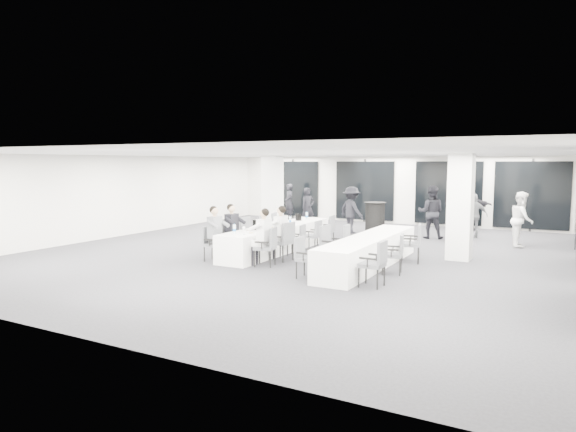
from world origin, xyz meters
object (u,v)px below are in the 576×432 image
chair_main_left_near (212,241)px  chair_side_right_mid (396,251)px  chair_main_left_second (229,235)px  chair_side_right_near (376,261)px  standing_guest_d (474,213)px  standing_guest_f (468,203)px  standing_guest_c (352,207)px  ice_bucket_near (257,225)px  standing_guest_e (456,207)px  banquet_table_side (369,251)px  standing_guest_g (289,200)px  chair_main_left_far (278,226)px  chair_side_left_far (351,239)px  chair_side_right_far (414,241)px  chair_main_right_far (328,228)px  ice_bucket_far (298,217)px  cocktail_table (375,217)px  standing_guest_a (308,205)px  chair_main_left_mid (249,231)px  chair_side_left_mid (330,243)px  chair_main_right_near (268,244)px  chair_side_left_near (305,255)px  banquet_table_main (278,239)px  chair_main_right_mid (298,238)px  standing_guest_b (431,209)px  chair_main_right_fourth (314,233)px  standing_guest_h (522,216)px  chair_main_left_fourth (265,229)px  chair_main_right_second (284,239)px

chair_main_left_near → chair_side_right_mid: size_ratio=0.98×
chair_main_left_near → chair_main_left_second: (-0.01, 0.78, 0.06)m
chair_side_right_near → standing_guest_d: standing_guest_d is taller
standing_guest_f → chair_main_left_second: bearing=55.2°
chair_main_left_near → standing_guest_c: (1.27, 6.65, 0.44)m
standing_guest_c → ice_bucket_near: 5.66m
standing_guest_c → standing_guest_e: bearing=-145.1°
banquet_table_side → standing_guest_g: size_ratio=2.74×
chair_main_left_far → chair_side_left_far: bearing=52.5°
banquet_table_side → standing_guest_d: standing_guest_d is taller
chair_side_right_far → standing_guest_e: bearing=-14.8°
chair_main_right_far → ice_bucket_far: bearing=98.6°
cocktail_table → standing_guest_a: 2.81m
chair_main_left_mid → ice_bucket_near: 1.15m
chair_side_left_mid → chair_main_right_near: bearing=-59.2°
chair_main_left_mid → chair_side_right_far: (4.70, 0.47, 0.01)m
chair_main_right_near → cocktail_table: bearing=-16.3°
chair_main_left_near → chair_side_right_mid: chair_side_right_mid is taller
chair_side_left_near → ice_bucket_far: bearing=-150.8°
banquet_table_main → chair_side_left_far: (2.21, 0.11, 0.13)m
chair_main_right_mid → standing_guest_f: bearing=-31.2°
chair_main_left_second → standing_guest_d: 8.73m
standing_guest_f → chair_main_left_far: bearing=45.3°
chair_side_right_far → standing_guest_b: (-0.60, 4.44, 0.44)m
banquet_table_main → standing_guest_c: 4.66m
banquet_table_side → chair_main_right_near: chair_main_right_near is taller
banquet_table_main → standing_guest_e: size_ratio=2.34×
chair_side_left_far → chair_side_right_far: (1.66, 0.12, 0.06)m
standing_guest_f → ice_bucket_far: standing_guest_f is taller
chair_main_right_fourth → standing_guest_e: (3.18, 4.41, 0.57)m
chair_main_right_near → chair_main_left_far: bearing=11.9°
banquet_table_main → standing_guest_h: standing_guest_h is taller
standing_guest_f → standing_guest_c: bearing=32.7°
ice_bucket_far → chair_side_right_mid: bearing=-34.9°
chair_main_left_second → chair_side_left_near: bearing=65.4°
chair_main_right_far → chair_side_left_near: (1.37, -4.32, -0.01)m
chair_main_left_fourth → ice_bucket_far: bearing=124.1°
chair_main_left_fourth → chair_main_right_second: (1.67, -1.79, 0.05)m
standing_guest_h → ice_bucket_far: standing_guest_h is taller
chair_main_left_far → standing_guest_b: standing_guest_b is taller
chair_side_left_near → chair_main_right_mid: bearing=-149.6°
chair_side_left_far → ice_bucket_far: ice_bucket_far is taller
chair_side_right_near → standing_guest_c: bearing=26.8°
standing_guest_g → standing_guest_e: bearing=22.9°
chair_main_left_near → chair_main_left_mid: chair_main_left_mid is taller
chair_main_left_near → chair_main_left_mid: 1.81m
chair_main_left_second → chair_side_right_near: (4.71, -1.47, -0.02)m
chair_main_left_second → ice_bucket_near: 0.86m
ice_bucket_far → ice_bucket_near: bearing=-89.7°
chair_main_left_second → chair_main_left_far: bearing=179.8°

